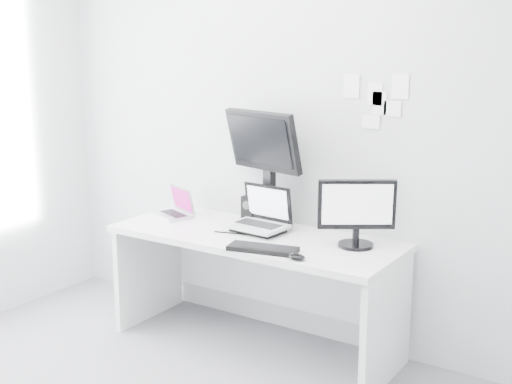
% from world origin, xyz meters
% --- Properties ---
extents(back_wall, '(3.60, 0.00, 3.60)m').
position_xyz_m(back_wall, '(0.00, 1.60, 1.35)').
color(back_wall, '#B5B8BA').
rests_on(back_wall, ground).
extents(desk, '(1.80, 0.70, 0.73)m').
position_xyz_m(desk, '(0.00, 1.25, 0.36)').
color(desk, white).
rests_on(desk, ground).
extents(macbook, '(0.33, 0.29, 0.21)m').
position_xyz_m(macbook, '(-0.70, 1.31, 0.83)').
color(macbook, '#BABABF').
rests_on(macbook, desk).
extents(speaker, '(0.10, 0.10, 0.18)m').
position_xyz_m(speaker, '(-0.18, 1.47, 0.82)').
color(speaker, black).
rests_on(speaker, desk).
extents(dell_laptop, '(0.37, 0.30, 0.29)m').
position_xyz_m(dell_laptop, '(-0.02, 1.30, 0.88)').
color(dell_laptop, '#B2B4B9').
rests_on(dell_laptop, desk).
extents(rear_monitor, '(0.59, 0.32, 0.75)m').
position_xyz_m(rear_monitor, '(-0.05, 1.45, 1.11)').
color(rear_monitor, black).
rests_on(rear_monitor, desk).
extents(samsung_monitor, '(0.48, 0.41, 0.40)m').
position_xyz_m(samsung_monitor, '(0.62, 1.35, 0.93)').
color(samsung_monitor, black).
rests_on(samsung_monitor, desk).
extents(keyboard, '(0.41, 0.22, 0.03)m').
position_xyz_m(keyboard, '(0.22, 0.99, 0.74)').
color(keyboard, black).
rests_on(keyboard, desk).
extents(mouse, '(0.10, 0.07, 0.03)m').
position_xyz_m(mouse, '(0.46, 0.96, 0.75)').
color(mouse, black).
rests_on(mouse, desk).
extents(wall_note_0, '(0.10, 0.00, 0.14)m').
position_xyz_m(wall_note_0, '(0.45, 1.59, 1.62)').
color(wall_note_0, white).
rests_on(wall_note_0, back_wall).
extents(wall_note_1, '(0.09, 0.00, 0.13)m').
position_xyz_m(wall_note_1, '(0.60, 1.59, 1.58)').
color(wall_note_1, white).
rests_on(wall_note_1, back_wall).
extents(wall_note_2, '(0.10, 0.00, 0.14)m').
position_xyz_m(wall_note_2, '(0.75, 1.59, 1.63)').
color(wall_note_2, white).
rests_on(wall_note_2, back_wall).
extents(wall_note_3, '(0.11, 0.00, 0.08)m').
position_xyz_m(wall_note_3, '(0.58, 1.59, 1.42)').
color(wall_note_3, white).
rests_on(wall_note_3, back_wall).
extents(wall_note_4, '(0.10, 0.00, 0.09)m').
position_xyz_m(wall_note_4, '(0.71, 1.59, 1.50)').
color(wall_note_4, white).
rests_on(wall_note_4, back_wall).
extents(wall_note_5, '(0.09, 0.00, 0.13)m').
position_xyz_m(wall_note_5, '(0.63, 1.59, 1.53)').
color(wall_note_5, white).
rests_on(wall_note_5, back_wall).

